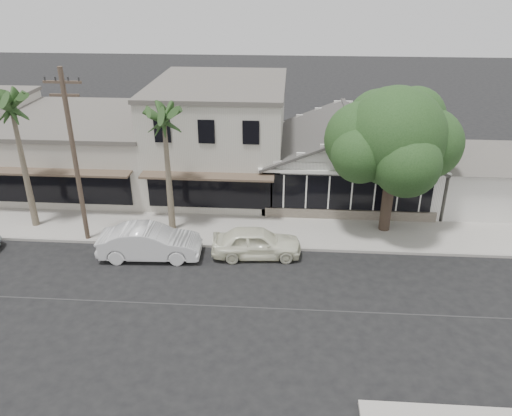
# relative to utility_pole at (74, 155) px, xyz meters

# --- Properties ---
(ground) EXTENTS (140.00, 140.00, 0.00)m
(ground) POSITION_rel_utility_pole_xyz_m (9.00, -5.20, -4.79)
(ground) COLOR black
(ground) RESTS_ON ground
(sidewalk_north) EXTENTS (90.00, 3.50, 0.15)m
(sidewalk_north) POSITION_rel_utility_pole_xyz_m (1.00, 1.55, -4.71)
(sidewalk_north) COLOR #9E9991
(sidewalk_north) RESTS_ON ground
(corner_shop) EXTENTS (10.40, 8.60, 5.10)m
(corner_shop) POSITION_rel_utility_pole_xyz_m (14.00, 7.27, -2.17)
(corner_shop) COLOR white
(corner_shop) RESTS_ON ground
(side_cottage) EXTENTS (6.00, 6.00, 3.00)m
(side_cottage) POSITION_rel_utility_pole_xyz_m (22.20, 6.30, -3.29)
(side_cottage) COLOR white
(side_cottage) RESTS_ON ground
(row_building_near) EXTENTS (8.00, 10.00, 6.50)m
(row_building_near) POSITION_rel_utility_pole_xyz_m (6.00, 8.30, -1.54)
(row_building_near) COLOR beige
(row_building_near) RESTS_ON ground
(row_building_midnear) EXTENTS (10.00, 10.00, 4.20)m
(row_building_midnear) POSITION_rel_utility_pole_xyz_m (-3.00, 8.30, -2.69)
(row_building_midnear) COLOR beige
(row_building_midnear) RESTS_ON ground
(utility_pole) EXTENTS (1.80, 0.24, 9.00)m
(utility_pole) POSITION_rel_utility_pole_xyz_m (0.00, 0.00, 0.00)
(utility_pole) COLOR brown
(utility_pole) RESTS_ON ground
(car_0) EXTENTS (4.55, 2.13, 1.50)m
(car_0) POSITION_rel_utility_pole_xyz_m (8.99, -0.90, -4.04)
(car_0) COLOR white
(car_0) RESTS_ON ground
(car_1) EXTENTS (5.08, 2.01, 1.65)m
(car_1) POSITION_rel_utility_pole_xyz_m (3.76, -1.40, -3.97)
(car_1) COLOR white
(car_1) RESTS_ON ground
(shade_tree) EXTENTS (7.13, 6.45, 7.91)m
(shade_tree) POSITION_rel_utility_pole_xyz_m (15.70, 2.39, 0.42)
(shade_tree) COLOR #433228
(shade_tree) RESTS_ON ground
(palm_east) EXTENTS (2.80, 2.80, 7.48)m
(palm_east) POSITION_rel_utility_pole_xyz_m (4.24, 1.34, 1.57)
(palm_east) COLOR #726651
(palm_east) RESTS_ON ground
(palm_mid) EXTENTS (3.34, 3.34, 8.02)m
(palm_mid) POSITION_rel_utility_pole_xyz_m (-3.45, 1.30, 2.06)
(palm_mid) COLOR #726651
(palm_mid) RESTS_ON ground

